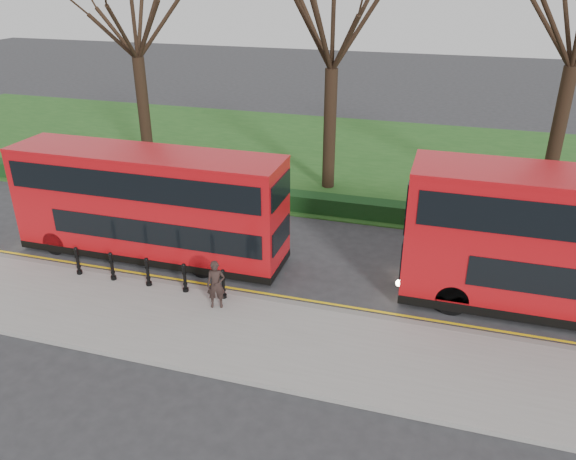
% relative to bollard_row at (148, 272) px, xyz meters
% --- Properties ---
extents(ground, '(120.00, 120.00, 0.00)m').
position_rel_bollard_row_xyz_m(ground, '(1.66, 1.35, -0.65)').
color(ground, '#28282B').
rests_on(ground, ground).
extents(pavement, '(60.00, 4.00, 0.15)m').
position_rel_bollard_row_xyz_m(pavement, '(1.66, -1.65, -0.57)').
color(pavement, gray).
rests_on(pavement, ground).
extents(kerb, '(60.00, 0.25, 0.16)m').
position_rel_bollard_row_xyz_m(kerb, '(1.66, 0.35, -0.57)').
color(kerb, slate).
rests_on(kerb, ground).
extents(grass_verge, '(60.00, 18.00, 0.06)m').
position_rel_bollard_row_xyz_m(grass_verge, '(1.66, 16.35, -0.62)').
color(grass_verge, '#1E4B19').
rests_on(grass_verge, ground).
extents(hedge, '(60.00, 0.90, 0.80)m').
position_rel_bollard_row_xyz_m(hedge, '(1.66, 8.15, -0.25)').
color(hedge, black).
rests_on(hedge, ground).
extents(yellow_line_outer, '(60.00, 0.10, 0.01)m').
position_rel_bollard_row_xyz_m(yellow_line_outer, '(1.66, 0.65, -0.64)').
color(yellow_line_outer, yellow).
rests_on(yellow_line_outer, ground).
extents(yellow_line_inner, '(60.00, 0.10, 0.01)m').
position_rel_bollard_row_xyz_m(yellow_line_inner, '(1.66, 0.85, -0.64)').
color(yellow_line_inner, yellow).
rests_on(yellow_line_inner, ground).
extents(tree_left, '(6.88, 6.88, 10.76)m').
position_rel_bollard_row_xyz_m(tree_left, '(-6.34, 11.35, 7.16)').
color(tree_left, black).
rests_on(tree_left, ground).
extents(tree_mid, '(6.77, 6.77, 10.57)m').
position_rel_bollard_row_xyz_m(tree_mid, '(3.66, 11.35, 7.03)').
color(tree_mid, black).
rests_on(tree_mid, ground).
extents(bollard_row, '(5.67, 0.15, 1.00)m').
position_rel_bollard_row_xyz_m(bollard_row, '(0.00, 0.00, 0.00)').
color(bollard_row, black).
rests_on(bollard_row, pavement).
extents(bus_lead, '(10.27, 2.36, 4.08)m').
position_rel_bollard_row_xyz_m(bus_lead, '(-1.11, 2.34, 1.41)').
color(bus_lead, '#AE0D13').
rests_on(bus_lead, ground).
extents(pedestrian, '(0.68, 0.55, 1.61)m').
position_rel_bollard_row_xyz_m(pedestrian, '(2.77, -0.56, 0.31)').
color(pedestrian, black).
rests_on(pedestrian, pavement).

